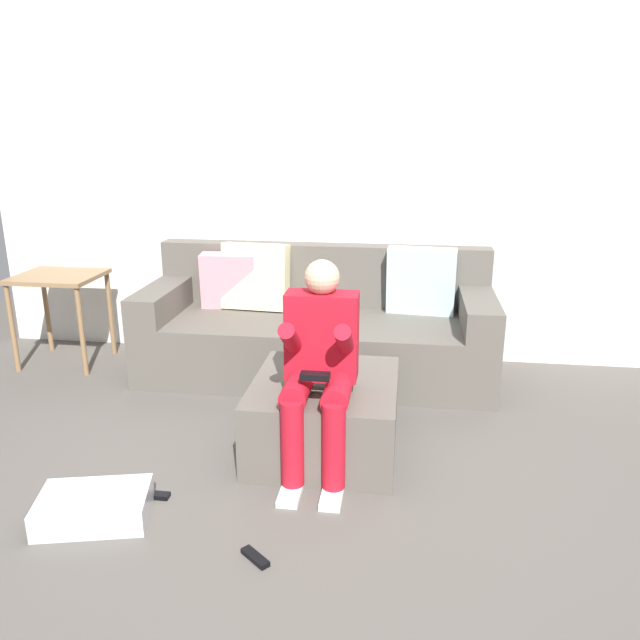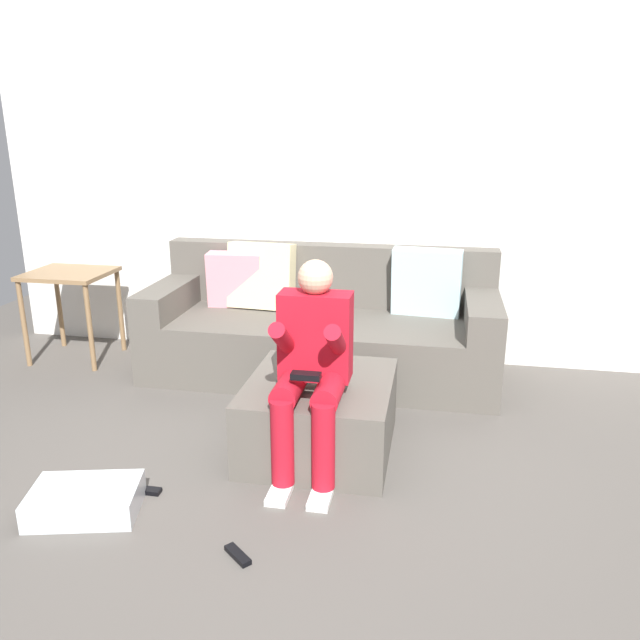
{
  "view_description": "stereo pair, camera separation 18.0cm",
  "coord_description": "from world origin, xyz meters",
  "px_view_note": "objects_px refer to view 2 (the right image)",
  "views": [
    {
      "loc": [
        0.34,
        -2.2,
        1.67
      ],
      "look_at": [
        -0.15,
        1.34,
        0.57
      ],
      "focal_mm": 35.26,
      "sensor_mm": 36.0,
      "label": 1
    },
    {
      "loc": [
        0.52,
        -2.17,
        1.67
      ],
      "look_at": [
        -0.15,
        1.34,
        0.57
      ],
      "focal_mm": 35.26,
      "sensor_mm": 36.0,
      "label": 2
    }
  ],
  "objects_px": {
    "side_table": "(70,286)",
    "storage_bin": "(85,500)",
    "ottoman": "(320,415)",
    "remote_near_ottoman": "(238,555)",
    "couch_sectional": "(321,328)",
    "person_seated": "(311,364)",
    "remote_by_storage_bin": "(145,490)"
  },
  "relations": [
    {
      "from": "side_table",
      "to": "storage_bin",
      "type": "bearing_deg",
      "value": -58.14
    },
    {
      "from": "couch_sectional",
      "to": "remote_by_storage_bin",
      "type": "height_order",
      "value": "couch_sectional"
    },
    {
      "from": "person_seated",
      "to": "storage_bin",
      "type": "relative_size",
      "value": 2.24
    },
    {
      "from": "storage_bin",
      "to": "side_table",
      "type": "relative_size",
      "value": 0.71
    },
    {
      "from": "couch_sectional",
      "to": "side_table",
      "type": "bearing_deg",
      "value": -177.79
    },
    {
      "from": "storage_bin",
      "to": "side_table",
      "type": "bearing_deg",
      "value": 121.86
    },
    {
      "from": "person_seated",
      "to": "storage_bin",
      "type": "height_order",
      "value": "person_seated"
    },
    {
      "from": "remote_near_ottoman",
      "to": "couch_sectional",
      "type": "bearing_deg",
      "value": 132.24
    },
    {
      "from": "storage_bin",
      "to": "remote_near_ottoman",
      "type": "height_order",
      "value": "storage_bin"
    },
    {
      "from": "ottoman",
      "to": "side_table",
      "type": "xyz_separation_m",
      "value": [
        -2.05,
        1.03,
        0.36
      ]
    },
    {
      "from": "person_seated",
      "to": "remote_by_storage_bin",
      "type": "bearing_deg",
      "value": -153.35
    },
    {
      "from": "person_seated",
      "to": "remote_by_storage_bin",
      "type": "distance_m",
      "value": 1.0
    },
    {
      "from": "storage_bin",
      "to": "remote_by_storage_bin",
      "type": "relative_size",
      "value": 3.01
    },
    {
      "from": "side_table",
      "to": "person_seated",
      "type": "bearing_deg",
      "value": -31.17
    },
    {
      "from": "person_seated",
      "to": "remote_by_storage_bin",
      "type": "xyz_separation_m",
      "value": [
        -0.74,
        -0.37,
        -0.56
      ]
    },
    {
      "from": "couch_sectional",
      "to": "ottoman",
      "type": "distance_m",
      "value": 1.13
    },
    {
      "from": "remote_near_ottoman",
      "to": "person_seated",
      "type": "bearing_deg",
      "value": 119.01
    },
    {
      "from": "couch_sectional",
      "to": "remote_near_ottoman",
      "type": "height_order",
      "value": "couch_sectional"
    },
    {
      "from": "ottoman",
      "to": "remote_near_ottoman",
      "type": "xyz_separation_m",
      "value": [
        -0.16,
        -0.95,
        -0.19
      ]
    },
    {
      "from": "person_seated",
      "to": "couch_sectional",
      "type": "bearing_deg",
      "value": 98.8
    },
    {
      "from": "couch_sectional",
      "to": "side_table",
      "type": "distance_m",
      "value": 1.86
    },
    {
      "from": "side_table",
      "to": "remote_near_ottoman",
      "type": "xyz_separation_m",
      "value": [
        1.9,
        -1.98,
        -0.55
      ]
    },
    {
      "from": "couch_sectional",
      "to": "person_seated",
      "type": "xyz_separation_m",
      "value": [
        0.2,
        -1.31,
        0.25
      ]
    },
    {
      "from": "person_seated",
      "to": "storage_bin",
      "type": "xyz_separation_m",
      "value": [
        -0.93,
        -0.57,
        -0.51
      ]
    },
    {
      "from": "storage_bin",
      "to": "person_seated",
      "type": "bearing_deg",
      "value": 31.68
    },
    {
      "from": "couch_sectional",
      "to": "person_seated",
      "type": "bearing_deg",
      "value": -81.2
    },
    {
      "from": "couch_sectional",
      "to": "side_table",
      "type": "height_order",
      "value": "couch_sectional"
    },
    {
      "from": "person_seated",
      "to": "remote_near_ottoman",
      "type": "distance_m",
      "value": 0.94
    },
    {
      "from": "remote_near_ottoman",
      "to": "storage_bin",
      "type": "bearing_deg",
      "value": -151.49
    },
    {
      "from": "couch_sectional",
      "to": "ottoman",
      "type": "bearing_deg",
      "value": -79.45
    },
    {
      "from": "couch_sectional",
      "to": "storage_bin",
      "type": "xyz_separation_m",
      "value": [
        -0.72,
        -1.88,
        -0.26
      ]
    },
    {
      "from": "ottoman",
      "to": "storage_bin",
      "type": "height_order",
      "value": "ottoman"
    }
  ]
}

